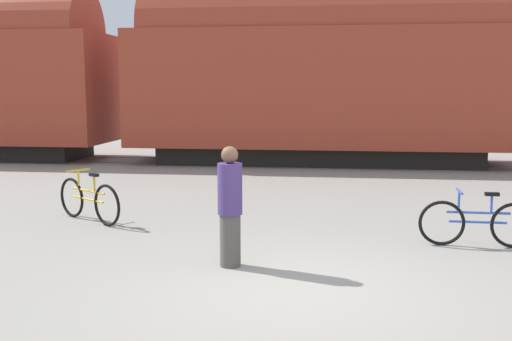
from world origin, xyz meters
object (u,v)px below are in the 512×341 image
Objects in this scene: freight_train at (318,69)px; bicycle_yellow at (89,200)px; bicycle_blue at (478,223)px; person_in_purple at (230,207)px.

freight_train is 24.00× the size of bicycle_yellow.
bicycle_blue is at bearing -74.88° from freight_train.
freight_train reaches higher than person_in_purple.
freight_train reaches higher than bicycle_yellow.
bicycle_blue is at bearing -8.01° from bicycle_yellow.
person_in_purple is (-0.87, -10.93, -2.07)m from freight_train.
freight_train is 22.97× the size of person_in_purple.
freight_train is at bearing -101.28° from person_in_purple.
bicycle_yellow is at bearing -45.16° from person_in_purple.
freight_train is 21.42× the size of bicycle_blue.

